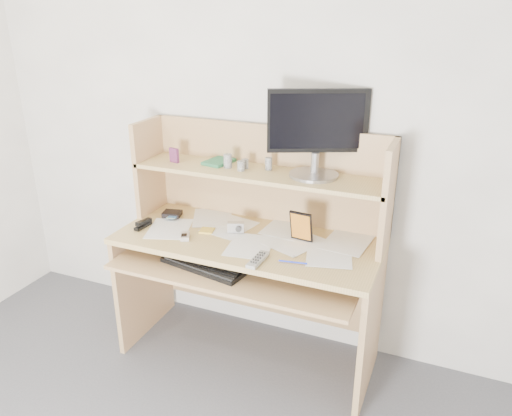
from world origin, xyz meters
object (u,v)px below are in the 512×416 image
at_px(keyboard, 204,264).
at_px(desk, 253,242).
at_px(monitor, 317,130).
at_px(tv_remote, 258,260).
at_px(game_case, 301,226).

bearing_deg(keyboard, desk, 72.69).
height_order(desk, monitor, monitor).
bearing_deg(desk, tv_remote, -63.33).
xyz_separation_m(desk, keyboard, (-0.15, -0.29, -0.03)).
height_order(desk, game_case, desk).
height_order(keyboard, game_case, game_case).
relative_size(keyboard, game_case, 2.90).
height_order(keyboard, monitor, monitor).
distance_m(desk, game_case, 0.31).
bearing_deg(tv_remote, monitor, 74.15).
relative_size(desk, monitor, 2.93).
distance_m(keyboard, game_case, 0.53).
distance_m(tv_remote, monitor, 0.71).
distance_m(desk, keyboard, 0.33).
relative_size(desk, keyboard, 2.89).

